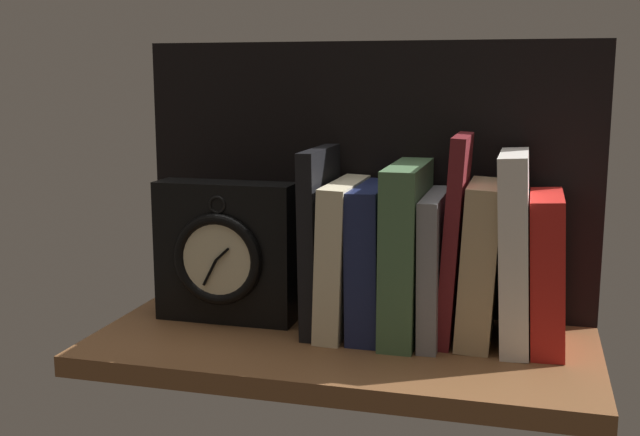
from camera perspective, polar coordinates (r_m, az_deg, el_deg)
The scene contains 12 objects.
ground_plane at distance 98.52cm, azimuth 1.54°, elevation -9.56°, with size 61.99×28.86×2.50cm, color brown.
back_panel at distance 107.02cm, azimuth 3.35°, elevation 2.87°, with size 61.99×1.20×36.75cm, color black.
book_black_skeptic at distance 100.37cm, azimuth 0.02°, elevation -1.53°, with size 2.02×14.17×23.24cm, color black.
book_cream_twain at distance 100.11cm, azimuth 1.65°, elevation -2.78°, with size 3.27×15.86×19.11cm, color beige.
book_navy_bierce at distance 99.33cm, azimuth 3.83°, elevation -3.00°, with size 3.88×15.07×18.78cm, color #192147.
book_green_romantic at distance 98.29cm, azimuth 6.31°, elevation -2.35°, with size 4.18×16.95×21.55cm, color #476B44.
book_gray_chess at distance 98.22cm, azimuth 8.34°, elevation -3.47°, with size 2.33×15.73×18.02cm, color gray.
book_maroon_dawkins at distance 97.19cm, azimuth 9.77°, elevation -1.46°, with size 1.76×12.01×25.29cm, color maroon.
book_tan_shortstories at distance 97.57cm, azimuth 11.61°, elevation -3.20°, with size 4.09×12.68×19.56cm, color tan.
book_white_catcher at distance 97.01cm, azimuth 14.00°, elevation -2.23°, with size 3.28×14.31×23.34cm, color silver.
book_red_requiem at distance 97.57cm, azimuth 16.20°, elevation -3.73°, with size 3.81×13.26×18.49cm, color red.
framed_clock at distance 104.06cm, azimuth -6.93°, elevation -2.52°, with size 18.57×6.46×18.57cm.
Camera 1 is at (21.80, -90.02, 32.33)cm, focal length 43.95 mm.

